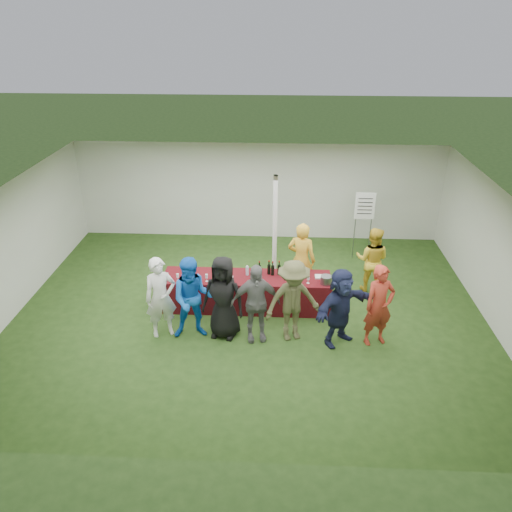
# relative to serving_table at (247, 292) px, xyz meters

# --- Properties ---
(ground) EXTENTS (60.00, 60.00, 0.00)m
(ground) POSITION_rel_serving_table_xyz_m (0.07, -0.21, -0.38)
(ground) COLOR #284719
(ground) RESTS_ON ground
(tent) EXTENTS (10.00, 10.00, 10.00)m
(tent) POSITION_rel_serving_table_xyz_m (0.57, 0.99, 0.98)
(tent) COLOR white
(tent) RESTS_ON ground
(serving_table) EXTENTS (3.60, 0.80, 0.75)m
(serving_table) POSITION_rel_serving_table_xyz_m (0.00, 0.00, 0.00)
(serving_table) COLOR #52080A
(serving_table) RESTS_ON ground
(wine_bottles) EXTENTS (0.88, 0.12, 0.32)m
(wine_bottles) POSITION_rel_serving_table_xyz_m (0.69, 0.12, 0.50)
(wine_bottles) COLOR black
(wine_bottles) RESTS_ON serving_table
(wine_glasses) EXTENTS (2.80, 0.13, 0.16)m
(wine_glasses) POSITION_rel_serving_table_xyz_m (-0.40, -0.25, 0.49)
(wine_glasses) COLOR silver
(wine_glasses) RESTS_ON serving_table
(water_bottle) EXTENTS (0.07, 0.07, 0.23)m
(water_bottle) POSITION_rel_serving_table_xyz_m (0.01, 0.08, 0.48)
(water_bottle) COLOR silver
(water_bottle) RESTS_ON serving_table
(bar_towel) EXTENTS (0.25, 0.18, 0.03)m
(bar_towel) POSITION_rel_serving_table_xyz_m (1.59, 0.05, 0.39)
(bar_towel) COLOR white
(bar_towel) RESTS_ON serving_table
(dump_bucket) EXTENTS (0.23, 0.23, 0.18)m
(dump_bucket) POSITION_rel_serving_table_xyz_m (1.67, -0.22, 0.46)
(dump_bucket) COLOR slate
(dump_bucket) RESTS_ON serving_table
(wine_list_sign) EXTENTS (0.50, 0.03, 1.80)m
(wine_list_sign) POSITION_rel_serving_table_xyz_m (2.81, 2.55, 0.94)
(wine_list_sign) COLOR slate
(wine_list_sign) RESTS_ON ground
(staff_pourer) EXTENTS (0.74, 0.60, 1.76)m
(staff_pourer) POSITION_rel_serving_table_xyz_m (1.18, 0.60, 0.51)
(staff_pourer) COLOR gold
(staff_pourer) RESTS_ON ground
(staff_back) EXTENTS (0.90, 0.80, 1.56)m
(staff_back) POSITION_rel_serving_table_xyz_m (2.80, 0.89, 0.40)
(staff_back) COLOR gold
(staff_back) RESTS_ON ground
(customer_0) EXTENTS (0.72, 0.62, 1.68)m
(customer_0) POSITION_rel_serving_table_xyz_m (-1.61, -1.09, 0.47)
(customer_0) COLOR silver
(customer_0) RESTS_ON ground
(customer_1) EXTENTS (0.92, 0.76, 1.71)m
(customer_1) POSITION_rel_serving_table_xyz_m (-0.97, -1.12, 0.48)
(customer_1) COLOR blue
(customer_1) RESTS_ON ground
(customer_2) EXTENTS (0.94, 0.72, 1.72)m
(customer_2) POSITION_rel_serving_table_xyz_m (-0.38, -1.06, 0.49)
(customer_2) COLOR black
(customer_2) RESTS_ON ground
(customer_3) EXTENTS (1.02, 0.57, 1.64)m
(customer_3) POSITION_rel_serving_table_xyz_m (0.25, -1.16, 0.44)
(customer_3) COLOR slate
(customer_3) RESTS_ON ground
(customer_4) EXTENTS (1.25, 0.95, 1.70)m
(customer_4) POSITION_rel_serving_table_xyz_m (0.97, -1.11, 0.48)
(customer_4) COLOR #4E4E2E
(customer_4) RESTS_ON ground
(customer_5) EXTENTS (1.44, 1.31, 1.60)m
(customer_5) POSITION_rel_serving_table_xyz_m (1.87, -1.19, 0.42)
(customer_5) COLOR #1C2143
(customer_5) RESTS_ON ground
(customer_6) EXTENTS (0.71, 0.58, 1.67)m
(customer_6) POSITION_rel_serving_table_xyz_m (2.60, -1.16, 0.46)
(customer_6) COLOR #A73020
(customer_6) RESTS_ON ground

